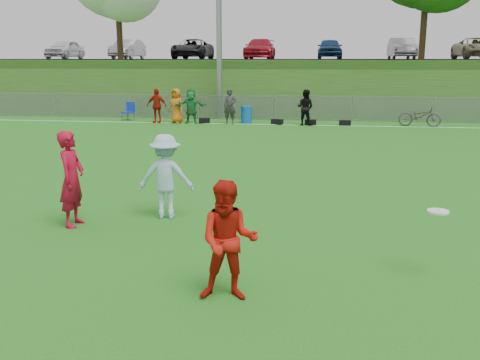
% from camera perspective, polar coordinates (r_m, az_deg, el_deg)
% --- Properties ---
extents(ground, '(120.00, 120.00, 0.00)m').
position_cam_1_polar(ground, '(8.63, -6.89, -8.45)').
color(ground, '#1F6C16').
rests_on(ground, ground).
extents(sideline_far, '(60.00, 0.10, 0.01)m').
position_cam_1_polar(sideline_far, '(26.04, 3.28, 5.93)').
color(sideline_far, white).
rests_on(sideline_far, ground).
extents(fence, '(58.00, 0.06, 1.30)m').
position_cam_1_polar(fence, '(27.95, 3.65, 7.72)').
color(fence, gray).
rests_on(fence, ground).
extents(berm, '(120.00, 18.00, 3.00)m').
position_cam_1_polar(berm, '(38.86, 4.94, 10.39)').
color(berm, '#1E4A14').
rests_on(berm, ground).
extents(parking_lot, '(120.00, 12.00, 0.10)m').
position_cam_1_polar(parking_lot, '(40.82, 5.15, 12.67)').
color(parking_lot, black).
rests_on(parking_lot, berm).
extents(car_row, '(32.04, 5.18, 1.44)m').
position_cam_1_polar(car_row, '(39.91, 3.37, 13.81)').
color(car_row, silver).
rests_on(car_row, parking_lot).
extents(spectator_row, '(8.32, 0.88, 1.69)m').
position_cam_1_polar(spectator_row, '(26.36, -3.14, 7.86)').
color(spectator_row, '#A91A0B').
rests_on(spectator_row, ground).
extents(gear_bags, '(7.41, 0.46, 0.26)m').
position_cam_1_polar(gear_bags, '(26.08, 4.67, 6.20)').
color(gear_bags, black).
rests_on(gear_bags, ground).
extents(player_red_left, '(0.45, 0.67, 1.82)m').
position_cam_1_polar(player_red_left, '(10.53, -17.51, 0.11)').
color(player_red_left, '#AB0B27').
rests_on(player_red_left, ground).
extents(player_red_center, '(0.83, 0.67, 1.61)m').
position_cam_1_polar(player_red_center, '(6.98, -1.22, -6.52)').
color(player_red_center, red).
rests_on(player_red_center, ground).
extents(player_blue, '(1.15, 0.74, 1.68)m').
position_cam_1_polar(player_blue, '(10.67, -7.91, 0.37)').
color(player_blue, '#A3C9E2').
rests_on(player_blue, ground).
extents(frisbee, '(0.31, 0.31, 0.03)m').
position_cam_1_polar(frisbee, '(8.12, 20.39, -3.17)').
color(frisbee, silver).
rests_on(frisbee, ground).
extents(recycling_bin, '(0.73, 0.73, 0.84)m').
position_cam_1_polar(recycling_bin, '(26.57, 0.68, 6.99)').
color(recycling_bin, '#0F52AB').
rests_on(recycling_bin, ground).
extents(camp_chair, '(0.66, 0.66, 0.93)m').
position_cam_1_polar(camp_chair, '(28.40, -11.83, 6.80)').
color(camp_chair, '#102AB7').
rests_on(camp_chair, ground).
extents(bicycle, '(2.01, 1.06, 1.00)m').
position_cam_1_polar(bicycle, '(26.55, 18.62, 6.50)').
color(bicycle, '#333336').
rests_on(bicycle, ground).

